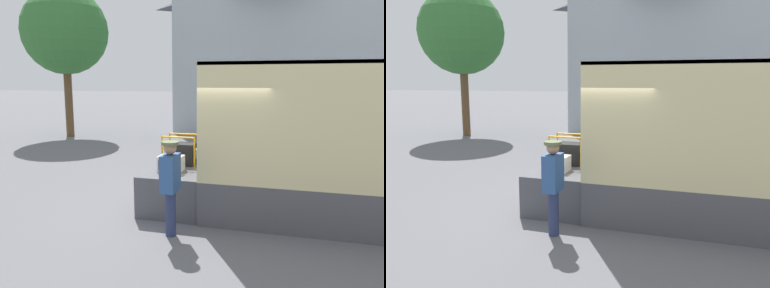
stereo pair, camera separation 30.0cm
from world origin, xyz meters
TOP-DOWN VIEW (x-y plane):
  - ground_plane at (0.00, 0.00)m, footprint 160.00×160.00m
  - tailgate_deck at (-0.62, 0.00)m, footprint 1.25×2.01m
  - microwave at (-0.72, -0.34)m, footprint 0.48×0.39m
  - portable_generator at (-0.68, 0.32)m, footprint 0.75×0.53m
  - worker_person at (-0.33, -1.55)m, footprint 0.29×0.44m
  - house_backdrop at (0.48, 14.30)m, footprint 9.98×8.12m
  - street_tree at (-8.67, 8.20)m, footprint 3.90×3.90m

SIDE VIEW (x-z plane):
  - ground_plane at x=0.00m, z-range 0.00..0.00m
  - tailgate_deck at x=-0.62m, z-range 0.00..0.82m
  - microwave at x=-0.72m, z-range 0.82..1.13m
  - worker_person at x=-0.33m, z-range 0.18..1.81m
  - portable_generator at x=-0.68m, z-range 0.74..1.39m
  - house_backdrop at x=0.48m, z-range 0.09..9.15m
  - street_tree at x=-8.67m, z-range 1.43..8.22m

